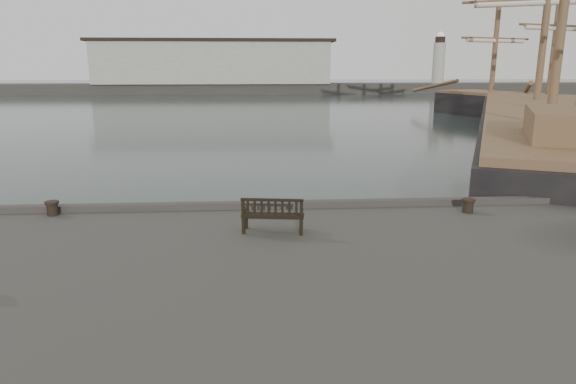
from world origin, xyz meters
name	(u,v)px	position (x,y,z in m)	size (l,w,h in m)	color
ground	(257,258)	(0.00, 0.00, 0.00)	(400.00, 400.00, 0.00)	black
breakwater	(231,72)	(-4.56, 92.00, 4.30)	(140.00, 9.50, 12.20)	#383530
bench	(273,221)	(0.40, -2.33, 1.83)	(1.54, 0.71, 0.85)	black
bollard_left	(52,208)	(-5.46, -0.50, 1.75)	(0.37, 0.37, 0.39)	black
bollard_right	(468,206)	(5.79, -0.98, 1.75)	(0.36, 0.36, 0.38)	black
tall_ship_main	(547,141)	(18.80, 17.47, 0.77)	(24.62, 40.56, 30.68)	black
tall_ship_far	(546,114)	(29.03, 35.42, 0.78)	(14.40, 27.83, 23.49)	black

